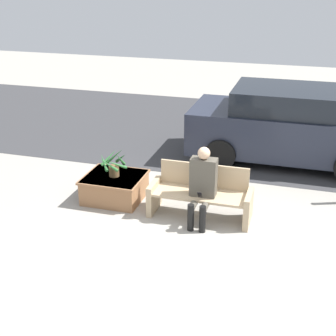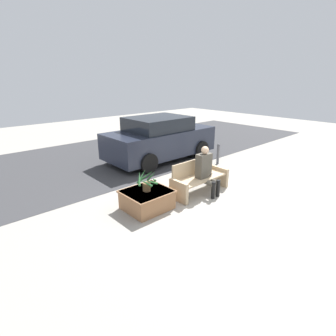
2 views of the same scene
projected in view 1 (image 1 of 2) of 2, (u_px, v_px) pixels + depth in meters
ground_plane at (197, 238)px, 7.09m from camera, size 30.00×30.00×0.00m
road_surface at (245, 132)px, 11.75m from camera, size 20.00×6.00×0.01m
bench at (201, 194)px, 7.63m from camera, size 1.66×0.59×0.83m
person_seated at (202, 183)px, 7.35m from camera, size 0.41×0.58×1.25m
planter_box at (115, 187)px, 8.24m from camera, size 1.02×0.93×0.44m
potted_plant at (114, 165)px, 8.07m from camera, size 0.53×0.51×0.48m
parked_car at (287, 126)px, 9.76m from camera, size 4.03×1.98×1.56m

